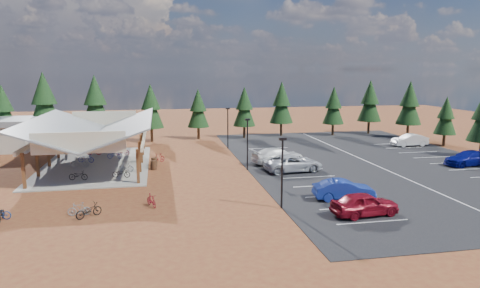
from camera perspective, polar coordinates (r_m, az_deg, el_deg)
ground at (r=39.86m, az=-5.49°, el=-4.44°), size 140.00×140.00×0.00m
asphalt_lot at (r=47.96m, az=16.74°, el=-2.34°), size 27.00×44.00×0.04m
concrete_pad at (r=46.95m, az=-18.57°, el=-2.66°), size 10.60×18.60×0.10m
bike_pavilion at (r=46.31m, az=-18.83°, el=1.91°), size 11.65×19.40×4.97m
lamp_post_0 at (r=30.49m, az=5.65°, el=-3.17°), size 0.50×0.25×5.14m
lamp_post_1 at (r=41.91m, az=1.00°, el=0.47°), size 0.50×0.25×5.14m
lamp_post_2 at (r=53.59m, az=-1.64°, el=2.54°), size 0.50×0.25×5.14m
trash_bin_0 at (r=43.45m, az=-11.45°, el=-2.78°), size 0.60×0.60×0.90m
trash_bin_1 at (r=44.89m, az=-11.36°, el=-2.37°), size 0.60×0.60×0.90m
pine_0 at (r=64.01m, az=-29.06°, el=4.18°), size 3.40×3.40×7.92m
pine_1 at (r=61.62m, az=-24.65°, el=5.31°), size 4.12×4.12×9.60m
pine_2 at (r=61.33m, az=-18.74°, el=5.41°), size 3.93×3.93×9.15m
pine_3 at (r=59.73m, az=-11.81°, el=4.92°), size 3.42×3.42×7.97m
pine_4 at (r=61.17m, az=-5.60°, el=4.73°), size 3.08×3.08×7.17m
pine_5 at (r=61.43m, az=0.58°, el=4.97°), size 3.20×3.20×7.46m
pine_6 at (r=63.97m, az=5.56°, el=5.49°), size 3.49×3.49×8.12m
pine_7 at (r=65.67m, az=12.37°, el=5.02°), size 3.17×3.17×7.38m
pine_8 at (r=68.62m, az=16.93°, el=5.50°), size 3.56×3.56×8.30m
pine_12 at (r=61.33m, az=25.75°, el=3.39°), size 2.76×2.76×6.44m
pine_13 at (r=66.38m, az=21.66°, el=5.08°), size 3.56×3.56×8.28m
bike_0 at (r=40.83m, az=-20.76°, el=-3.93°), size 1.75×0.88×0.88m
bike_1 at (r=45.97m, az=-20.59°, el=-2.30°), size 1.82×0.72×1.06m
bike_2 at (r=48.20m, az=-19.85°, el=-1.79°), size 1.85×1.15×0.92m
bike_3 at (r=52.08m, az=-18.89°, el=-0.82°), size 1.81×0.76×1.05m
bike_4 at (r=40.57m, az=-15.55°, el=-3.74°), size 1.73×0.93×0.86m
bike_5 at (r=42.74m, az=-14.99°, el=-2.95°), size 1.67×0.96×0.96m
bike_6 at (r=49.27m, az=-16.34°, el=-1.38°), size 1.74×0.85×0.88m
bike_7 at (r=50.90m, az=-15.41°, el=-0.94°), size 1.66×0.76×0.96m
bike_8 at (r=32.53m, az=-29.25°, el=-8.18°), size 0.81×1.80×0.91m
bike_11 at (r=31.98m, az=-11.73°, el=-7.36°), size 1.03×1.60×0.94m
bike_12 at (r=30.85m, az=-19.52°, el=-8.34°), size 1.89×1.65×0.98m
bike_13 at (r=31.45m, az=-20.66°, el=-8.12°), size 1.54×0.45×0.92m
bike_15 at (r=46.53m, az=-10.82°, el=-1.85°), size 1.61×1.44×1.01m
car_0 at (r=30.54m, az=16.29°, el=-7.67°), size 4.83×2.33×1.59m
car_1 at (r=33.74m, az=13.67°, el=-5.94°), size 4.80×2.22×1.52m
car_2 at (r=41.98m, az=7.07°, el=-2.55°), size 6.03×3.22×1.61m
car_3 at (r=45.20m, az=5.09°, el=-1.59°), size 6.05×3.39×1.66m
car_7 at (r=50.15m, az=28.14°, el=-1.69°), size 5.34×2.61×1.49m
car_9 at (r=59.58m, az=21.67°, el=0.49°), size 4.75×1.83×1.54m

